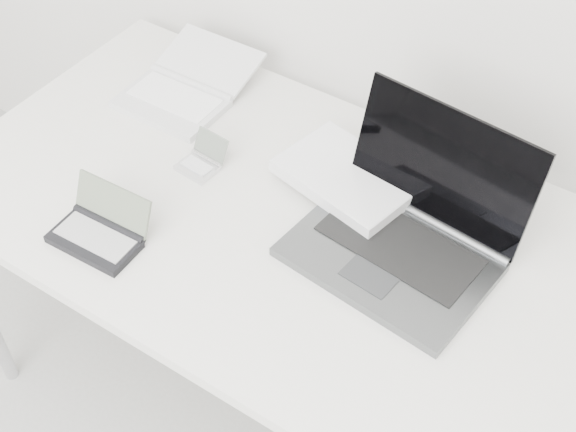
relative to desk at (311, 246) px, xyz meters
The scene contains 5 objects.
desk is the anchor object (origin of this frame).
laptop_large 0.17m from the desk, 37.79° to the left, with size 0.54×0.41×0.26m.
netbook_open_white 0.53m from the desk, 157.92° to the left, with size 0.25×0.32×0.06m.
pda_silver 0.31m from the desk, behind, with size 0.09×0.10×0.06m.
palmtop_charcoal 0.43m from the desk, 143.52° to the right, with size 0.18×0.14×0.10m.
Camera 1 is at (0.57, 0.61, 1.93)m, focal length 50.00 mm.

